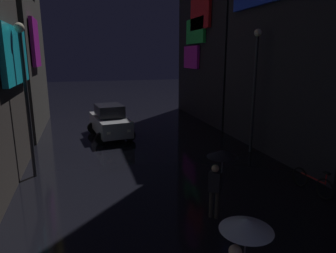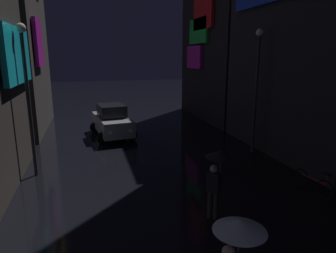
# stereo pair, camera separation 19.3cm
# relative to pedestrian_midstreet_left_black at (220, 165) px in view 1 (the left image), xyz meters

# --- Properties ---
(building_right_far) EXTENTS (4.25, 8.86, 13.73)m
(building_right_far) POSITION_rel_pedestrian_midstreet_left_black_xyz_m (6.81, 14.02, 5.20)
(building_right_far) COLOR black
(building_right_far) RESTS_ON ground
(pedestrian_midstreet_left_black) EXTENTS (0.90, 0.90, 2.12)m
(pedestrian_midstreet_left_black) POSITION_rel_pedestrian_midstreet_left_black_xyz_m (0.00, 0.00, 0.00)
(pedestrian_midstreet_left_black) COLOR #38332D
(pedestrian_midstreet_left_black) RESTS_ON ground
(pedestrian_foreground_left_clear) EXTENTS (0.90, 0.90, 2.12)m
(pedestrian_foreground_left_clear) POSITION_rel_pedestrian_midstreet_left_black_xyz_m (-1.27, -3.46, 0.00)
(pedestrian_foreground_left_clear) COLOR #38332D
(pedestrian_foreground_left_clear) RESTS_ON ground
(bicycle_parked_at_storefront) EXTENTS (0.21, 1.82, 0.96)m
(bicycle_parked_at_storefront) POSITION_rel_pedestrian_midstreet_left_black_xyz_m (3.93, 0.65, -1.28)
(bicycle_parked_at_storefront) COLOR black
(bicycle_parked_at_storefront) RESTS_ON ground
(car_distant) EXTENTS (2.61, 4.31, 1.92)m
(car_distant) POSITION_rel_pedestrian_midstreet_left_black_xyz_m (-2.16, 10.23, -0.74)
(car_distant) COLOR #99999E
(car_distant) RESTS_ON ground
(streetlamp_right_far) EXTENTS (0.36, 0.36, 5.93)m
(streetlamp_right_far) POSITION_rel_pedestrian_midstreet_left_black_xyz_m (4.33, 5.34, 2.00)
(streetlamp_right_far) COLOR #2D2D33
(streetlamp_right_far) RESTS_ON ground
(streetlamp_left_far) EXTENTS (0.36, 0.36, 5.88)m
(streetlamp_left_far) POSITION_rel_pedestrian_midstreet_left_black_xyz_m (-5.67, 4.97, 1.98)
(streetlamp_left_far) COLOR #2D2D33
(streetlamp_left_far) RESTS_ON ground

